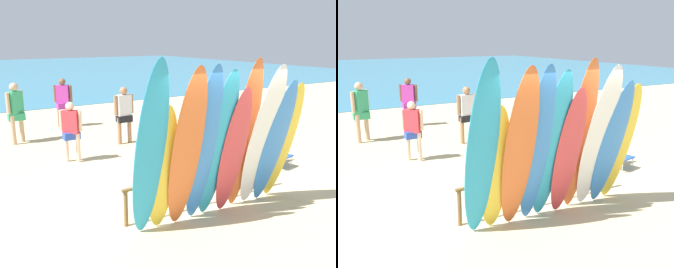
% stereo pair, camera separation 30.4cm
% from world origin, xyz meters
% --- Properties ---
extents(ground, '(60.00, 60.00, 0.00)m').
position_xyz_m(ground, '(0.00, 14.00, 0.00)').
color(ground, '#D3BC8C').
extents(surfboard_rack, '(3.18, 0.07, 0.65)m').
position_xyz_m(surfboard_rack, '(0.00, 0.00, 0.52)').
color(surfboard_rack, brown).
rests_on(surfboard_rack, ground).
extents(surfboard_teal_0, '(0.57, 0.72, 2.75)m').
position_xyz_m(surfboard_teal_0, '(-1.39, -0.57, 1.37)').
color(surfboard_teal_0, '#289EC6').
rests_on(surfboard_teal_0, ground).
extents(surfboard_yellow_1, '(0.52, 0.54, 2.07)m').
position_xyz_m(surfboard_yellow_1, '(-1.12, -0.47, 1.04)').
color(surfboard_yellow_1, yellow).
rests_on(surfboard_yellow_1, ground).
extents(surfboard_orange_2, '(0.56, 0.77, 2.63)m').
position_xyz_m(surfboard_orange_2, '(-0.80, -0.64, 1.32)').
color(surfboard_orange_2, orange).
rests_on(surfboard_orange_2, ground).
extents(surfboard_blue_3, '(0.51, 0.76, 2.64)m').
position_xyz_m(surfboard_blue_3, '(-0.46, -0.61, 1.32)').
color(surfboard_blue_3, '#337AD1').
rests_on(surfboard_blue_3, ground).
extents(surfboard_teal_4, '(0.59, 0.74, 2.54)m').
position_xyz_m(surfboard_teal_4, '(-0.15, -0.58, 1.27)').
color(surfboard_teal_4, '#289EC6').
rests_on(surfboard_teal_4, ground).
extents(surfboard_red_5, '(0.51, 0.61, 2.26)m').
position_xyz_m(surfboard_red_5, '(0.17, -0.60, 1.13)').
color(surfboard_red_5, '#D13D42').
rests_on(surfboard_red_5, ground).
extents(surfboard_orange_6, '(0.51, 0.65, 2.69)m').
position_xyz_m(surfboard_orange_6, '(0.47, -0.53, 1.35)').
color(surfboard_orange_6, orange).
rests_on(surfboard_orange_6, ground).
extents(surfboard_white_7, '(0.59, 0.87, 2.60)m').
position_xyz_m(surfboard_white_7, '(0.74, -0.67, 1.30)').
color(surfboard_white_7, white).
rests_on(surfboard_white_7, ground).
extents(surfboard_blue_8, '(0.58, 0.77, 2.33)m').
position_xyz_m(surfboard_blue_8, '(1.07, -0.66, 1.17)').
color(surfboard_blue_8, '#337AD1').
rests_on(surfboard_blue_8, ground).
extents(surfboard_yellow_9, '(0.56, 0.79, 2.27)m').
position_xyz_m(surfboard_yellow_9, '(1.35, -0.61, 1.13)').
color(surfboard_yellow_9, yellow).
rests_on(surfboard_yellow_9, ground).
extents(beachgoer_by_water, '(0.54, 0.31, 1.50)m').
position_xyz_m(beachgoer_by_water, '(1.29, 2.20, 0.86)').
color(beachgoer_by_water, '#9E704C').
rests_on(beachgoer_by_water, ground).
extents(beachgoer_strolling, '(0.54, 0.45, 1.75)m').
position_xyz_m(beachgoer_strolling, '(-1.97, 6.22, 1.01)').
color(beachgoer_strolling, tan).
rests_on(beachgoer_strolling, ground).
extents(beachgoer_near_rack, '(0.54, 0.41, 1.66)m').
position_xyz_m(beachgoer_near_rack, '(-0.20, 7.53, 0.96)').
color(beachgoer_near_rack, brown).
rests_on(beachgoer_near_rack, ground).
extents(beachgoer_midbeach, '(0.62, 0.26, 1.64)m').
position_xyz_m(beachgoer_midbeach, '(0.64, 4.57, 0.94)').
color(beachgoer_midbeach, '#9E704C').
rests_on(beachgoer_midbeach, ground).
extents(beachgoer_photographing, '(0.46, 0.39, 1.49)m').
position_xyz_m(beachgoer_photographing, '(-1.19, 3.70, 0.86)').
color(beachgoer_photographing, beige).
rests_on(beachgoer_photographing, ground).
extents(beach_chair_red, '(0.55, 0.74, 0.81)m').
position_xyz_m(beach_chair_red, '(3.30, 1.96, 0.43)').
color(beach_chair_red, '#B7B7BC').
rests_on(beach_chair_red, ground).
extents(beach_chair_blue, '(0.61, 0.72, 0.84)m').
position_xyz_m(beach_chair_blue, '(2.76, 0.86, 0.43)').
color(beach_chair_blue, '#B7B7BC').
rests_on(beach_chair_blue, ground).
extents(beach_chair_striped, '(0.57, 0.70, 0.83)m').
position_xyz_m(beach_chair_striped, '(3.42, 3.14, 0.43)').
color(beach_chair_striped, '#B7B7BC').
rests_on(beach_chair_striped, ground).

